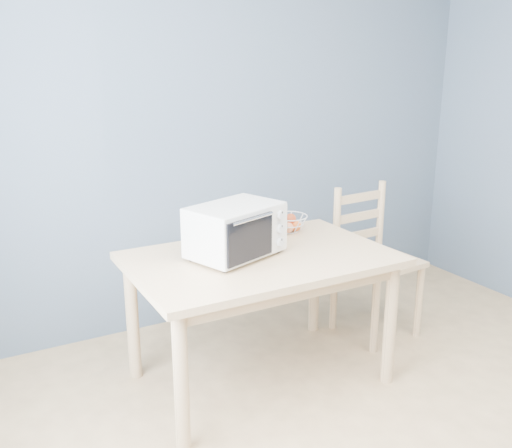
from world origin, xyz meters
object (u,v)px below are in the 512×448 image
fruit_basket (289,223)px  dining_chair (373,262)px  dining_table (260,273)px  toaster_oven (233,231)px

fruit_basket → dining_chair: dining_chair is taller
dining_table → fruit_basket: 0.49m
toaster_oven → fruit_basket: 0.57m
dining_table → fruit_basket: fruit_basket is taller
dining_table → toaster_oven: toaster_oven is taller
fruit_basket → toaster_oven: bearing=-153.6°
dining_table → dining_chair: dining_chair is taller
toaster_oven → fruit_basket: bearing=6.7°
toaster_oven → dining_chair: size_ratio=0.58×
fruit_basket → dining_chair: (0.59, -0.11, -0.32)m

